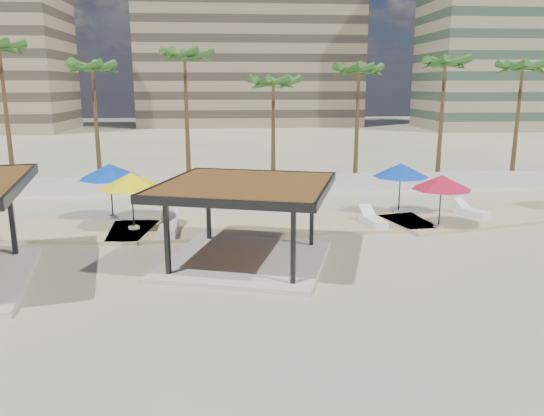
{
  "coord_description": "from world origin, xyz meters",
  "views": [
    {
      "loc": [
        -0.25,
        -18.77,
        7.05
      ],
      "look_at": [
        1.81,
        5.4,
        1.4
      ],
      "focal_mm": 35.0,
      "sensor_mm": 36.0,
      "label": 1
    }
  ],
  "objects_px": {
    "umbrella_c": "(442,182)",
    "lounger_c": "(472,212)",
    "lounger_a": "(168,228)",
    "pavilion_central": "(245,215)",
    "lounger_b": "(373,220)"
  },
  "relations": [
    {
      "from": "pavilion_central",
      "to": "lounger_b",
      "type": "distance_m",
      "value": 8.37
    },
    {
      "from": "umbrella_c",
      "to": "lounger_c",
      "type": "bearing_deg",
      "value": 38.49
    },
    {
      "from": "pavilion_central",
      "to": "lounger_a",
      "type": "relative_size",
      "value": 3.31
    },
    {
      "from": "umbrella_c",
      "to": "lounger_b",
      "type": "xyz_separation_m",
      "value": [
        -3.1,
        0.8,
        -2.04
      ]
    },
    {
      "from": "umbrella_c",
      "to": "lounger_c",
      "type": "relative_size",
      "value": 1.5
    },
    {
      "from": "lounger_a",
      "to": "umbrella_c",
      "type": "bearing_deg",
      "value": -91.68
    },
    {
      "from": "umbrella_c",
      "to": "lounger_c",
      "type": "distance_m",
      "value": 4.04
    },
    {
      "from": "lounger_a",
      "to": "lounger_b",
      "type": "distance_m",
      "value": 10.19
    },
    {
      "from": "umbrella_c",
      "to": "lounger_b",
      "type": "distance_m",
      "value": 3.8
    },
    {
      "from": "pavilion_central",
      "to": "umbrella_c",
      "type": "relative_size",
      "value": 2.5
    },
    {
      "from": "lounger_c",
      "to": "lounger_a",
      "type": "bearing_deg",
      "value": 71.42
    },
    {
      "from": "pavilion_central",
      "to": "lounger_a",
      "type": "distance_m",
      "value": 5.64
    },
    {
      "from": "umbrella_c",
      "to": "lounger_a",
      "type": "bearing_deg",
      "value": 179.89
    },
    {
      "from": "umbrella_c",
      "to": "lounger_a",
      "type": "distance_m",
      "value": 13.41
    },
    {
      "from": "lounger_b",
      "to": "lounger_c",
      "type": "height_order",
      "value": "lounger_b"
    }
  ]
}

